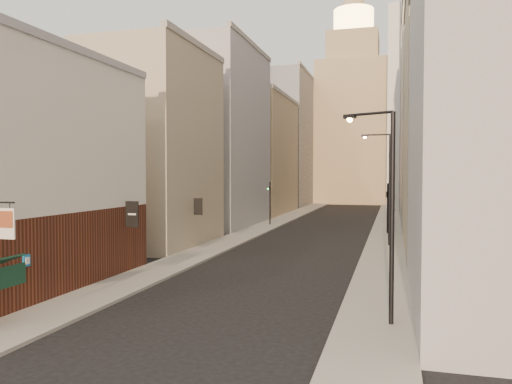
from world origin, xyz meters
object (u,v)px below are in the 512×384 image
streetlamp_near (387,204)px  traffic_light_right (388,196)px  traffic_light_left (270,195)px  clock_tower (353,116)px  streetlamp_mid (387,182)px  white_tower (412,100)px

streetlamp_near → traffic_light_right: streetlamp_near is taller
traffic_light_left → traffic_light_right: same height
clock_tower → traffic_light_right: clock_tower is taller
clock_tower → streetlamp_mid: (7.63, -62.08, -12.42)m
clock_tower → traffic_light_right: (7.62, -53.66, -13.86)m
white_tower → traffic_light_left: bearing=-115.3°
clock_tower → streetlamp_mid: clock_tower is taller
streetlamp_mid → traffic_light_left: bearing=136.6°
traffic_light_left → streetlamp_mid: bearing=142.1°
clock_tower → streetlamp_near: bearing=-84.6°
streetlamp_near → traffic_light_right: (-0.31, 30.21, -0.98)m
clock_tower → streetlamp_near: size_ratio=5.40×
clock_tower → traffic_light_left: bearing=-96.3°
white_tower → traffic_light_right: 42.48m
streetlamp_mid → clock_tower: bearing=99.6°
streetlamp_near → traffic_light_left: streetlamp_near is taller
streetlamp_near → traffic_light_left: 37.70m
clock_tower → streetlamp_near: 85.22m
streetlamp_near → traffic_light_left: bearing=134.5°
streetlamp_mid → traffic_light_left: 18.81m
clock_tower → white_tower: (11.00, -14.00, 0.97)m
clock_tower → traffic_light_right: bearing=-81.9°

